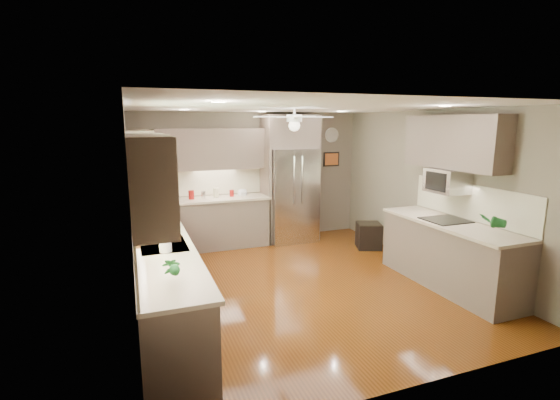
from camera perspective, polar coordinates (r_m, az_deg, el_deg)
floor at (r=6.02m, az=3.00°, el=-11.65°), size 5.00×5.00×0.00m
ceiling at (r=5.57m, az=3.26°, el=12.87°), size 5.00×5.00×0.00m
wall_back at (r=7.99m, az=-4.10°, el=3.23°), size 4.50×0.00×4.50m
wall_front at (r=3.59m, az=19.48°, el=-6.81°), size 4.50×0.00×4.50m
wall_left at (r=5.20m, az=-20.23°, el=-1.49°), size 0.00×5.00×5.00m
wall_right at (r=6.87m, az=20.58°, el=1.34°), size 0.00×5.00×5.00m
canister_a at (r=7.48m, az=-12.36°, el=0.71°), size 0.12×0.12×0.16m
canister_b at (r=7.53m, az=-10.72°, el=0.77°), size 0.10×0.10×0.13m
canister_c at (r=7.59m, az=-8.99°, el=1.05°), size 0.12×0.12×0.17m
canister_d at (r=7.65m, az=-6.81°, el=0.95°), size 0.11×0.11×0.13m
soap_bottle at (r=5.34m, az=-18.28°, el=-3.51°), size 0.10×0.10×0.18m
potted_plant_left at (r=3.62m, az=-14.96°, el=-9.08°), size 0.16×0.11×0.30m
potted_plant_right at (r=5.63m, az=27.63°, el=-2.66°), size 0.22×0.20×0.33m
bowl at (r=7.71m, az=-5.29°, el=0.79°), size 0.24×0.24×0.05m
left_run at (r=5.56m, az=-16.65°, el=-8.71°), size 0.65×4.70×1.45m
back_run at (r=7.67m, az=-8.59°, el=-3.00°), size 1.85×0.65×1.45m
uppers at (r=6.01m, az=-6.10°, el=6.68°), size 4.50×4.70×0.95m
window at (r=4.66m, az=-20.03°, el=0.91°), size 0.05×1.12×0.92m
sink at (r=4.81m, az=-16.08°, el=-6.43°), size 0.50×0.70×0.32m
refrigerator at (r=7.90m, az=1.50°, el=2.72°), size 1.06×0.75×2.45m
right_run at (r=6.26m, az=22.70°, el=-6.91°), size 0.70×2.20×1.45m
microwave at (r=6.29m, az=22.45°, el=2.51°), size 0.43×0.55×0.34m
ceiling_fan at (r=5.84m, az=2.03°, el=11.13°), size 1.18×1.18×0.32m
recessed_lights at (r=5.92m, az=1.30°, el=12.70°), size 2.84×3.14×0.01m
wall_clock at (r=8.57m, az=7.30°, el=9.05°), size 0.30×0.03×0.30m
framed_print at (r=8.59m, az=7.23°, el=5.72°), size 0.36×0.03×0.30m
stool at (r=7.74m, az=12.37°, el=-4.90°), size 0.55×0.55×0.49m
paper_towel at (r=4.49m, az=-15.86°, el=-5.33°), size 0.13×0.13×0.32m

